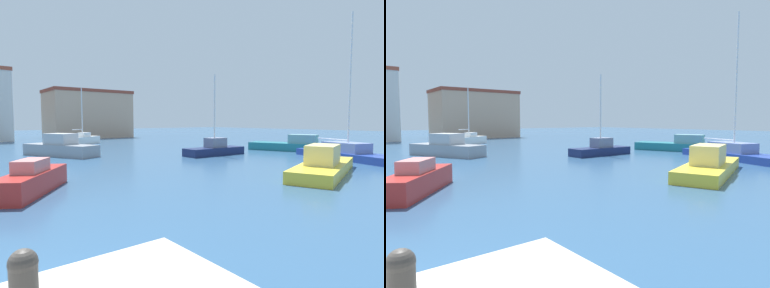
{
  "view_description": "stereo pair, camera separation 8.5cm",
  "coord_description": "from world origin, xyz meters",
  "views": [
    {
      "loc": [
        0.01,
        -4.45,
        2.89
      ],
      "look_at": [
        15.37,
        14.73,
        1.06
      ],
      "focal_mm": 29.37,
      "sensor_mm": 36.0,
      "label": 1
    },
    {
      "loc": [
        0.07,
        -4.5,
        2.89
      ],
      "look_at": [
        15.37,
        14.73,
        1.06
      ],
      "focal_mm": 29.37,
      "sensor_mm": 36.0,
      "label": 2
    }
  ],
  "objects": [
    {
      "name": "sailboat_blue_far_right",
      "position": [
        23.64,
        6.5,
        0.49
      ],
      "size": [
        4.75,
        8.85,
        10.75
      ],
      "color": "#233D93",
      "rests_on": "water"
    },
    {
      "name": "motorboat_teal_near_pier",
      "position": [
        26.34,
        12.58,
        0.52
      ],
      "size": [
        4.92,
        8.75,
        1.58
      ],
      "color": "#1E707A",
      "rests_on": "water"
    },
    {
      "name": "mooring_bollard",
      "position": [
        0.5,
        -1.54,
        1.5
      ],
      "size": [
        0.24,
        0.24,
        0.67
      ],
      "color": "#38332D",
      "rests_on": "pier_quay"
    },
    {
      "name": "warehouse_block",
      "position": [
        19.86,
        48.97,
        4.0
      ],
      "size": [
        13.14,
        8.66,
        7.98
      ],
      "color": "tan",
      "rests_on": "ground"
    },
    {
      "name": "motorboat_yellow_inner_mooring",
      "position": [
        15.98,
        4.18,
        0.51
      ],
      "size": [
        8.26,
        4.59,
        1.62
      ],
      "color": "gold",
      "rests_on": "water"
    },
    {
      "name": "sailboat_white_mid_harbor",
      "position": [
        13.34,
        33.33,
        0.57
      ],
      "size": [
        5.13,
        4.0,
        6.76
      ],
      "color": "white",
      "rests_on": "water"
    },
    {
      "name": "water",
      "position": [
        15.0,
        20.0,
        0.0
      ],
      "size": [
        160.0,
        160.0,
        0.0
      ],
      "primitive_type": "plane",
      "color": "#2D5175",
      "rests_on": "ground"
    },
    {
      "name": "motorboat_grey_behind_lamppost",
      "position": [
        7.61,
        22.31,
        0.67
      ],
      "size": [
        4.6,
        6.93,
        1.84
      ],
      "color": "gray",
      "rests_on": "water"
    },
    {
      "name": "sailboat_navy_outer_mooring",
      "position": [
        17.89,
        14.84,
        0.51
      ],
      "size": [
        5.51,
        1.79,
        6.7
      ],
      "color": "#19234C",
      "rests_on": "water"
    },
    {
      "name": "motorboat_red_center_channel",
      "position": [
        2.76,
        9.22,
        0.52
      ],
      "size": [
        3.64,
        4.53,
        1.36
      ],
      "color": "#B22823",
      "rests_on": "water"
    }
  ]
}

